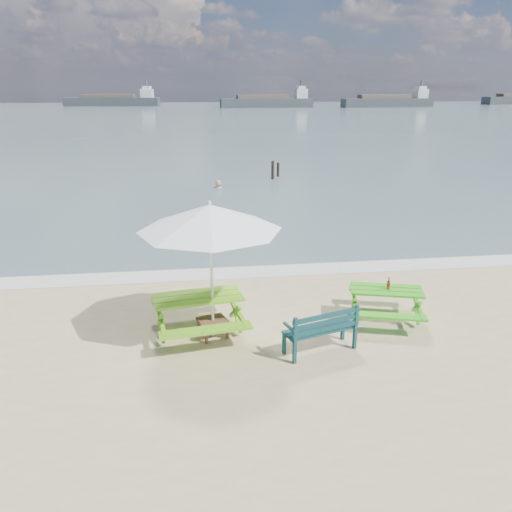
{
  "coord_description": "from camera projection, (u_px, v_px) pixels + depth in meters",
  "views": [
    {
      "loc": [
        -1.43,
        -7.86,
        4.72
      ],
      "look_at": [
        0.01,
        3.0,
        1.0
      ],
      "focal_mm": 35.0,
      "sensor_mm": 36.0,
      "label": 1
    }
  ],
  "objects": [
    {
      "name": "park_bench",
      "position": [
        320.0,
        338.0,
        9.33
      ],
      "size": [
        1.47,
        0.86,
        0.86
      ],
      "color": "#0D3338",
      "rests_on": "ground"
    },
    {
      "name": "picnic_table_left",
      "position": [
        199.0,
        316.0,
        9.93
      ],
      "size": [
        1.99,
        2.15,
        0.82
      ],
      "color": "#68B41B",
      "rests_on": "ground"
    },
    {
      "name": "beer_bottle",
      "position": [
        388.0,
        285.0,
        10.41
      ],
      "size": [
        0.07,
        0.07,
        0.27
      ],
      "color": "#944915",
      "rests_on": "picnic_table_right"
    },
    {
      "name": "sea",
      "position": [
        196.0,
        115.0,
        88.87
      ],
      "size": [
        300.0,
        300.0,
        0.0
      ],
      "primitive_type": "plane",
      "color": "slate",
      "rests_on": "ground"
    },
    {
      "name": "mooring_pilings",
      "position": [
        275.0,
        172.0,
        27.17
      ],
      "size": [
        0.55,
        0.75,
        1.17
      ],
      "color": "black",
      "rests_on": "ground"
    },
    {
      "name": "cargo_ships",
      "position": [
        389.0,
        101.0,
        130.03
      ],
      "size": [
        154.11,
        27.18,
        4.4
      ],
      "color": "#363B40",
      "rests_on": "ground"
    },
    {
      "name": "side_table",
      "position": [
        213.0,
        328.0,
        9.9
      ],
      "size": [
        0.68,
        0.68,
        0.35
      ],
      "color": "brown",
      "rests_on": "ground"
    },
    {
      "name": "foam_strip",
      "position": [
        248.0,
        272.0,
        13.39
      ],
      "size": [
        22.0,
        0.9,
        0.01
      ],
      "primitive_type": "cube",
      "color": "silver",
      "rests_on": "ground"
    },
    {
      "name": "swimmer",
      "position": [
        218.0,
        197.0,
        24.7
      ],
      "size": [
        0.71,
        0.56,
        1.71
      ],
      "color": "tan",
      "rests_on": "ground"
    },
    {
      "name": "picnic_table_right",
      "position": [
        385.0,
        305.0,
        10.56
      ],
      "size": [
        1.87,
        1.98,
        0.71
      ],
      "color": "green",
      "rests_on": "ground"
    },
    {
      "name": "patio_umbrella",
      "position": [
        210.0,
        218.0,
        9.17
      ],
      "size": [
        3.39,
        3.39,
        2.69
      ],
      "color": "silver",
      "rests_on": "ground"
    }
  ]
}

